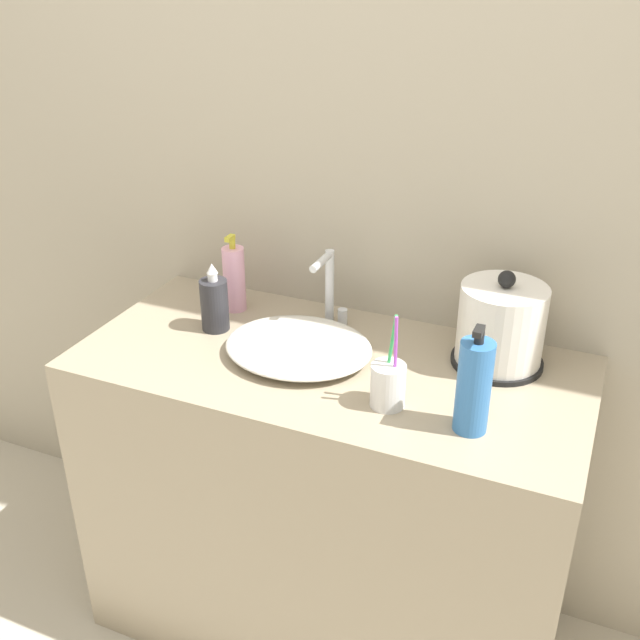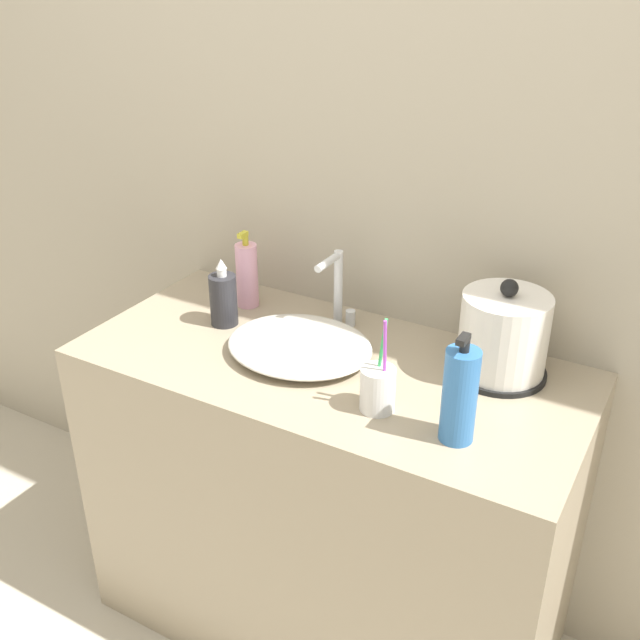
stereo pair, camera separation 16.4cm
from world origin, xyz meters
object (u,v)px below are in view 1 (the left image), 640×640
(electric_kettle, at_px, (501,328))
(mouthwash_bottle, at_px, (234,278))
(faucet, at_px, (330,286))
(shampoo_bottle, at_px, (214,303))
(lotion_bottle, at_px, (474,386))
(toothbrush_cup, at_px, (388,384))

(electric_kettle, xyz_separation_m, mouthwash_bottle, (-0.67, 0.01, -0.00))
(faucet, height_order, shampoo_bottle, faucet)
(faucet, xyz_separation_m, shampoo_bottle, (-0.24, -0.13, -0.03))
(electric_kettle, height_order, lotion_bottle, lotion_bottle)
(electric_kettle, relative_size, lotion_bottle, 0.99)
(faucet, distance_m, mouthwash_bottle, 0.25)
(lotion_bottle, distance_m, mouthwash_bottle, 0.73)
(shampoo_bottle, relative_size, mouthwash_bottle, 0.85)
(lotion_bottle, distance_m, shampoo_bottle, 0.69)
(toothbrush_cup, relative_size, lotion_bottle, 0.91)
(electric_kettle, height_order, mouthwash_bottle, electric_kettle)
(lotion_bottle, xyz_separation_m, mouthwash_bottle, (-0.67, 0.28, -0.01))
(toothbrush_cup, xyz_separation_m, shampoo_bottle, (-0.49, 0.15, 0.02))
(electric_kettle, height_order, shampoo_bottle, electric_kettle)
(lotion_bottle, height_order, shampoo_bottle, lotion_bottle)
(electric_kettle, relative_size, toothbrush_cup, 1.09)
(mouthwash_bottle, bearing_deg, shampoo_bottle, -85.61)
(electric_kettle, distance_m, shampoo_bottle, 0.67)
(toothbrush_cup, distance_m, shampoo_bottle, 0.51)
(faucet, relative_size, shampoo_bottle, 1.10)
(faucet, height_order, electric_kettle, electric_kettle)
(faucet, distance_m, electric_kettle, 0.42)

